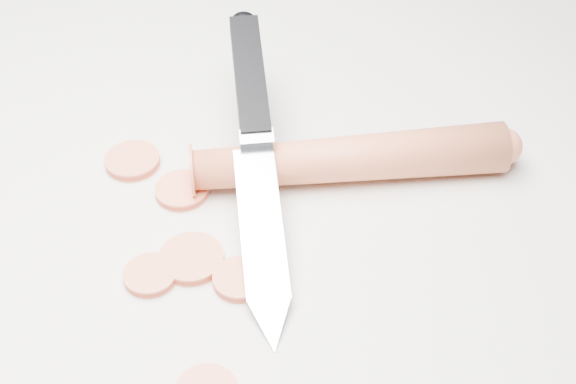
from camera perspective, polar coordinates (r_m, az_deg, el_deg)
The scene contains 8 objects.
ground at distance 0.53m, azimuth -4.86°, elevation -2.31°, with size 2.40×2.40×0.00m, color silver.
carrot at distance 0.55m, azimuth 4.44°, elevation 2.39°, with size 0.03×0.03×0.22m, color #D85F38.
carrot_slice_0 at distance 0.50m, azimuth -9.77°, elevation -5.86°, with size 0.03×0.03×0.01m, color #E76A42.
carrot_slice_1 at distance 0.55m, azimuth -7.56°, elevation 0.11°, with size 0.04×0.04×0.01m, color #E76A42.
carrot_slice_3 at distance 0.58m, azimuth -11.01°, elevation 2.18°, with size 0.04×0.04×0.01m, color #E76A42.
carrot_slice_4 at distance 0.49m, azimuth -3.45°, elevation -6.22°, with size 0.03×0.03×0.01m, color #E76A42.
carrot_slice_5 at distance 0.51m, azimuth -6.88°, elevation -4.73°, with size 0.04×0.04×0.01m, color #E76A42.
kitchen_knife at distance 0.52m, azimuth -2.10°, elevation 2.54°, with size 0.18×0.22×0.07m, color silver, non-canonical shape.
Camera 1 is at (0.22, -0.29, 0.38)m, focal length 50.00 mm.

